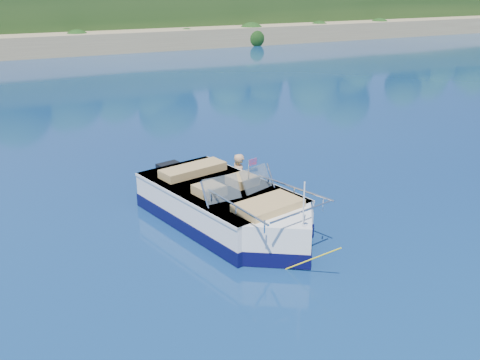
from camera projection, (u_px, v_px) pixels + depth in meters
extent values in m
plane|color=#0A1A4B|center=(414.00, 275.00, 10.18)|extent=(160.00, 160.00, 0.00)
cube|color=#8F7953|center=(70.00, 44.00, 41.95)|extent=(170.00, 8.00, 2.00)
cube|color=#173314|center=(31.00, 17.00, 64.46)|extent=(170.00, 56.00, 6.00)
cylinder|color=#301F10|center=(58.00, 4.00, 44.32)|extent=(0.44, 0.44, 3.60)
cylinder|color=#301F10|center=(279.00, 7.00, 51.04)|extent=(0.44, 0.44, 2.60)
cube|color=white|center=(219.00, 208.00, 12.35)|extent=(2.92, 4.32, 1.10)
cube|color=white|center=(274.00, 236.00, 10.99)|extent=(2.04, 2.04, 1.10)
cube|color=#0A0936|center=(220.00, 214.00, 12.41)|extent=(2.96, 4.37, 0.31)
cube|color=#0A0936|center=(274.00, 243.00, 11.05)|extent=(2.08, 2.08, 0.31)
cube|color=#A78458|center=(211.00, 192.00, 12.47)|extent=(2.25, 3.07, 0.10)
cube|color=white|center=(219.00, 187.00, 12.17)|extent=(2.96, 4.33, 0.06)
cube|color=black|center=(170.00, 180.00, 13.91)|extent=(0.64, 0.49, 0.94)
cube|color=#8C9EA5|center=(222.00, 189.00, 11.25)|extent=(0.84, 0.35, 0.51)
cube|color=#8C9EA5|center=(256.00, 179.00, 11.81)|extent=(0.86, 0.55, 0.51)
cube|color=tan|center=(209.00, 194.00, 11.69)|extent=(0.69, 0.69, 0.42)
cube|color=tan|center=(242.00, 184.00, 12.25)|extent=(0.69, 0.69, 0.42)
cube|color=tan|center=(193.00, 174.00, 12.92)|extent=(1.72, 0.93, 0.40)
cube|color=tan|center=(268.00, 210.00, 10.95)|extent=(1.52, 1.07, 0.36)
cylinder|color=white|center=(304.00, 204.00, 10.06)|extent=(0.04, 0.04, 0.89)
cube|color=red|center=(253.00, 162.00, 11.60)|extent=(0.23, 0.07, 0.15)
cube|color=silver|center=(305.00, 225.00, 10.17)|extent=(0.12, 0.08, 0.05)
cylinder|color=yellow|center=(312.00, 259.00, 10.00)|extent=(0.63, 0.96, 0.80)
torus|color=#FFF102|center=(238.00, 184.00, 14.49)|extent=(1.45, 1.45, 0.32)
torus|color=red|center=(238.00, 183.00, 14.49)|extent=(1.19, 1.19, 0.10)
imported|color=tan|center=(238.00, 188.00, 14.42)|extent=(0.38, 0.82, 1.60)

